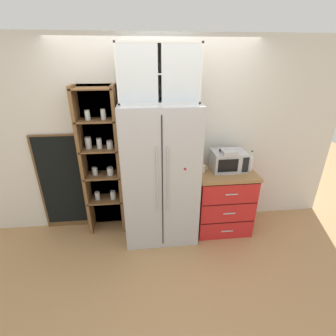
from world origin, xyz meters
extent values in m
plane|color=tan|center=(0.00, 0.00, 0.00)|extent=(10.79, 10.79, 0.00)
cube|color=silver|center=(0.00, 0.40, 1.27)|extent=(5.08, 0.10, 2.55)
cube|color=#B7BABF|center=(0.00, 0.03, 0.91)|extent=(0.93, 0.65, 1.81)
cube|color=black|center=(0.00, -0.30, 0.91)|extent=(0.01, 0.01, 1.67)
cylinder|color=#B7BABF|center=(-0.06, -0.31, 1.00)|extent=(0.02, 0.02, 0.82)
cylinder|color=#B7BABF|center=(0.06, -0.31, 1.00)|extent=(0.02, 0.02, 0.82)
cube|color=#A8161C|center=(0.26, -0.30, 1.13)|extent=(0.02, 0.01, 0.02)
cube|color=brown|center=(-0.75, 0.37, 1.00)|extent=(0.54, 0.04, 2.00)
cube|color=brown|center=(-0.98, 0.21, 1.00)|extent=(0.04, 0.28, 2.00)
cube|color=brown|center=(-0.52, 0.21, 1.00)|extent=(0.04, 0.28, 2.00)
cube|color=brown|center=(-0.75, 0.21, 0.48)|extent=(0.48, 0.28, 0.02)
cylinder|color=silver|center=(-0.86, 0.21, 0.54)|extent=(0.07, 0.07, 0.10)
cylinder|color=brown|center=(-0.86, 0.21, 0.52)|extent=(0.06, 0.06, 0.07)
cylinder|color=#B2B2B7|center=(-0.86, 0.21, 0.60)|extent=(0.07, 0.07, 0.01)
cylinder|color=silver|center=(-0.65, 0.20, 0.54)|extent=(0.07, 0.07, 0.11)
cylinder|color=beige|center=(-0.65, 0.20, 0.53)|extent=(0.06, 0.06, 0.07)
cylinder|color=#B2B2B7|center=(-0.65, 0.20, 0.60)|extent=(0.07, 0.07, 0.01)
cube|color=brown|center=(-0.75, 0.21, 0.85)|extent=(0.48, 0.28, 0.02)
cylinder|color=silver|center=(-0.85, 0.23, 0.91)|extent=(0.07, 0.07, 0.09)
cylinder|color=#CCB78C|center=(-0.85, 0.23, 0.89)|extent=(0.06, 0.06, 0.06)
cylinder|color=#B2B2B7|center=(-0.85, 0.23, 0.96)|extent=(0.07, 0.07, 0.01)
cylinder|color=silver|center=(-0.65, 0.20, 0.91)|extent=(0.08, 0.08, 0.10)
cylinder|color=#B77A38|center=(-0.65, 0.20, 0.89)|extent=(0.07, 0.07, 0.06)
cylinder|color=#B2B2B7|center=(-0.65, 0.20, 0.96)|extent=(0.08, 0.08, 0.01)
cube|color=brown|center=(-0.75, 0.21, 1.22)|extent=(0.48, 0.28, 0.02)
cylinder|color=silver|center=(-0.89, 0.23, 1.30)|extent=(0.08, 0.08, 0.14)
cylinder|color=white|center=(-0.89, 0.23, 1.28)|extent=(0.07, 0.07, 0.09)
cylinder|color=#B2B2B7|center=(-0.89, 0.23, 1.37)|extent=(0.08, 0.08, 0.01)
cylinder|color=silver|center=(-0.75, 0.21, 1.29)|extent=(0.06, 0.06, 0.12)
cylinder|color=#2D2D2D|center=(-0.75, 0.21, 1.27)|extent=(0.05, 0.05, 0.08)
cylinder|color=#B2B2B7|center=(-0.75, 0.21, 1.36)|extent=(0.06, 0.06, 0.01)
cylinder|color=silver|center=(-0.62, 0.20, 1.27)|extent=(0.08, 0.08, 0.09)
cylinder|color=#E0C67F|center=(-0.62, 0.20, 1.26)|extent=(0.06, 0.06, 0.06)
cylinder|color=#B2B2B7|center=(-0.62, 0.20, 1.33)|extent=(0.07, 0.07, 0.01)
cube|color=brown|center=(-0.75, 0.21, 1.59)|extent=(0.48, 0.28, 0.02)
cylinder|color=silver|center=(-0.84, 0.20, 1.65)|extent=(0.06, 0.06, 0.11)
cylinder|color=#382316|center=(-0.84, 0.20, 1.63)|extent=(0.05, 0.05, 0.07)
cylinder|color=#B2B2B7|center=(-0.84, 0.20, 1.71)|extent=(0.06, 0.06, 0.01)
cylinder|color=silver|center=(-0.66, 0.20, 1.65)|extent=(0.06, 0.06, 0.12)
cylinder|color=white|center=(-0.66, 0.20, 1.64)|extent=(0.05, 0.05, 0.08)
cylinder|color=#B2B2B7|center=(-0.66, 0.20, 1.72)|extent=(0.06, 0.06, 0.01)
cube|color=brown|center=(-0.75, 0.21, 1.96)|extent=(0.48, 0.28, 0.02)
cube|color=red|center=(0.87, 0.06, 0.43)|extent=(0.74, 0.57, 0.86)
cube|color=#9E7042|center=(0.87, 0.06, 0.88)|extent=(0.77, 0.60, 0.04)
cube|color=black|center=(0.87, -0.23, 0.27)|extent=(0.72, 0.00, 0.01)
cube|color=silver|center=(0.87, -0.24, 0.14)|extent=(0.16, 0.01, 0.01)
cube|color=black|center=(0.87, -0.23, 0.56)|extent=(0.72, 0.00, 0.01)
cube|color=silver|center=(0.87, -0.24, 0.43)|extent=(0.16, 0.01, 0.01)
cube|color=black|center=(0.87, -0.23, 0.85)|extent=(0.72, 0.00, 0.01)
cube|color=silver|center=(0.87, -0.24, 0.72)|extent=(0.16, 0.01, 0.01)
cube|color=#B7BABF|center=(0.92, 0.11, 1.03)|extent=(0.44, 0.32, 0.26)
cube|color=black|center=(0.86, -0.05, 1.03)|extent=(0.26, 0.01, 0.17)
cube|color=black|center=(1.09, -0.05, 1.03)|extent=(0.08, 0.01, 0.20)
cube|color=#B7B7BC|center=(0.87, 0.04, 0.91)|extent=(0.17, 0.20, 0.03)
cube|color=#B7B7BC|center=(0.87, 0.11, 1.05)|extent=(0.17, 0.06, 0.30)
cube|color=#B7B7BC|center=(0.87, 0.04, 1.18)|extent=(0.17, 0.20, 0.06)
cylinder|color=black|center=(0.87, 0.03, 0.99)|extent=(0.11, 0.11, 0.12)
cylinder|color=silver|center=(0.56, 0.08, 0.95)|extent=(0.08, 0.08, 0.09)
torus|color=silver|center=(0.61, 0.08, 0.95)|extent=(0.05, 0.01, 0.05)
cylinder|color=brown|center=(0.87, 0.03, 1.01)|extent=(0.07, 0.07, 0.22)
cone|color=brown|center=(0.87, 0.03, 1.12)|extent=(0.07, 0.07, 0.04)
cylinder|color=brown|center=(0.87, 0.03, 1.15)|extent=(0.03, 0.03, 0.07)
cylinder|color=black|center=(0.87, 0.03, 1.19)|extent=(0.03, 0.03, 0.01)
cylinder|color=silver|center=(1.19, 0.04, 1.00)|extent=(0.06, 0.06, 0.20)
cone|color=silver|center=(1.19, 0.04, 1.11)|extent=(0.06, 0.06, 0.04)
cylinder|color=silver|center=(1.19, 0.04, 1.14)|extent=(0.02, 0.02, 0.07)
cylinder|color=black|center=(1.19, 0.04, 1.18)|extent=(0.03, 0.03, 0.01)
cube|color=silver|center=(0.00, 0.20, 2.12)|extent=(0.89, 0.02, 0.61)
cube|color=silver|center=(0.00, 0.05, 2.42)|extent=(0.89, 0.32, 0.02)
cube|color=silver|center=(0.00, 0.05, 1.82)|extent=(0.89, 0.32, 0.02)
cube|color=silver|center=(-0.44, 0.05, 2.12)|extent=(0.02, 0.32, 0.61)
cube|color=silver|center=(0.44, 0.05, 2.12)|extent=(0.02, 0.32, 0.61)
cube|color=silver|center=(0.00, 0.05, 2.12)|extent=(0.86, 0.30, 0.02)
cube|color=silver|center=(-0.22, -0.11, 2.12)|extent=(0.41, 0.01, 0.57)
cube|color=silver|center=(0.22, -0.11, 2.12)|extent=(0.41, 0.01, 0.57)
cylinder|color=silver|center=(-0.31, 0.05, 1.84)|extent=(0.05, 0.05, 0.00)
cylinder|color=silver|center=(-0.31, 0.05, 1.87)|extent=(0.01, 0.01, 0.07)
cone|color=silver|center=(-0.31, 0.05, 1.93)|extent=(0.06, 0.06, 0.05)
cylinder|color=silver|center=(-0.10, 0.05, 1.84)|extent=(0.05, 0.05, 0.00)
cylinder|color=silver|center=(-0.10, 0.05, 1.87)|extent=(0.01, 0.01, 0.07)
cone|color=silver|center=(-0.10, 0.05, 1.93)|extent=(0.06, 0.06, 0.05)
cylinder|color=silver|center=(0.10, 0.05, 1.84)|extent=(0.05, 0.05, 0.00)
cylinder|color=silver|center=(0.10, 0.05, 1.87)|extent=(0.01, 0.01, 0.07)
cone|color=silver|center=(0.10, 0.05, 1.93)|extent=(0.06, 0.06, 0.05)
cylinder|color=silver|center=(0.31, 0.05, 1.84)|extent=(0.05, 0.05, 0.00)
cylinder|color=silver|center=(0.31, 0.05, 1.87)|extent=(0.01, 0.01, 0.07)
cone|color=silver|center=(0.31, 0.05, 1.93)|extent=(0.06, 0.06, 0.05)
cylinder|color=white|center=(-0.27, 0.05, 2.16)|extent=(0.06, 0.06, 0.07)
cylinder|color=white|center=(0.27, 0.05, 2.16)|extent=(0.06, 0.06, 0.07)
cube|color=brown|center=(-1.34, 0.33, 0.70)|extent=(0.60, 0.04, 1.39)
cube|color=black|center=(-1.34, 0.31, 0.73)|extent=(0.54, 0.01, 1.29)
camera|label=1|loc=(-0.20, -2.77, 2.27)|focal=26.02mm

